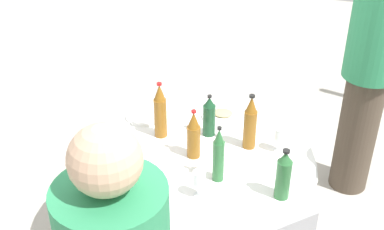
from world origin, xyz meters
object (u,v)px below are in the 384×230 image
object	(u,v)px
bottle_green_left	(219,156)
wine_glass_far	(280,135)
bottle_dark_green_far	(209,117)
person_north	(368,76)
bottle_amber_east	(160,112)
bottle_amber_north	(194,135)
plate_west	(134,154)
bottle_green_near	(283,175)
plate_front	(144,203)
dining_table	(192,175)
bottle_amber_outer	(250,123)
plate_mid	(146,115)
plate_rear	(223,115)
wine_glass_near	(199,180)

from	to	relation	value
bottle_green_left	wine_glass_far	size ratio (longest dim) A/B	2.18
bottle_dark_green_far	wine_glass_far	size ratio (longest dim) A/B	1.78
bottle_dark_green_far	person_north	bearing A→B (deg)	40.56
person_north	bottle_amber_east	bearing A→B (deg)	-99.83
bottle_amber_north	plate_west	distance (m)	0.34
bottle_green_near	plate_front	distance (m)	0.66
dining_table	person_north	world-z (taller)	person_north
bottle_dark_green_far	plate_front	distance (m)	0.68
bottle_amber_outer	bottle_green_left	distance (m)	0.34
plate_front	bottle_green_near	bearing A→B (deg)	21.33
person_north	wine_glass_far	bearing A→B (deg)	-76.00
plate_west	plate_mid	bearing A→B (deg)	101.51
plate_mid	bottle_amber_east	bearing A→B (deg)	-46.98
dining_table	plate_mid	xyz separation A→B (m)	(-0.37, 0.28, 0.16)
bottle_amber_outer	bottle_green_near	xyz separation A→B (m)	(0.23, -0.37, -0.02)
bottle_dark_green_far	plate_rear	distance (m)	0.23
bottle_amber_east	person_north	world-z (taller)	person_north
wine_glass_near	person_north	distance (m)	1.47
bottle_green_near	bottle_amber_east	bearing A→B (deg)	154.88
dining_table	bottle_green_near	bearing A→B (deg)	-23.69
bottle_green_left	plate_mid	world-z (taller)	bottle_green_left
dining_table	wine_glass_near	distance (m)	0.43
dining_table	plate_rear	distance (m)	0.44
plate_front	plate_rear	distance (m)	0.88
bottle_green_left	bottle_amber_north	bearing A→B (deg)	137.50
wine_glass_far	person_north	bearing A→B (deg)	60.15
bottle_green_near	plate_rear	world-z (taller)	bottle_green_near
bottle_amber_outer	bottle_amber_north	bearing A→B (deg)	-148.00
plate_rear	plate_west	distance (m)	0.63
wine_glass_far	plate_west	bearing A→B (deg)	-160.58
wine_glass_near	plate_front	xyz separation A→B (m)	(-0.23, -0.13, -0.09)
bottle_green_near	person_north	distance (m)	1.22
bottle_amber_north	bottle_amber_outer	bearing A→B (deg)	32.00
bottle_amber_east	person_north	bearing A→B (deg)	36.31
wine_glass_far	plate_rear	distance (m)	0.46
person_north	bottle_amber_north	bearing A→B (deg)	-88.83
bottle_green_left	bottle_amber_north	xyz separation A→B (m)	(-0.17, 0.16, -0.01)
bottle_amber_east	plate_west	world-z (taller)	bottle_amber_east
bottle_amber_outer	plate_rear	distance (m)	0.36
dining_table	plate_mid	bearing A→B (deg)	142.67
bottle_amber_outer	bottle_dark_green_far	world-z (taller)	bottle_amber_outer
bottle_dark_green_far	bottle_green_left	bearing A→B (deg)	-69.26
bottle_green_left	plate_front	bearing A→B (deg)	-135.43
bottle_dark_green_far	person_north	world-z (taller)	person_north
bottle_green_near	wine_glass_near	size ratio (longest dim) A/B	1.89
dining_table	bottle_amber_north	xyz separation A→B (m)	(0.02, -0.02, 0.28)
dining_table	bottle_amber_north	bearing A→B (deg)	-55.74
bottle_green_left	bottle_dark_green_far	xyz separation A→B (m)	(-0.14, 0.38, -0.03)
wine_glass_near	plate_front	distance (m)	0.28
bottle_amber_east	bottle_dark_green_far	bearing A→B (deg)	18.36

